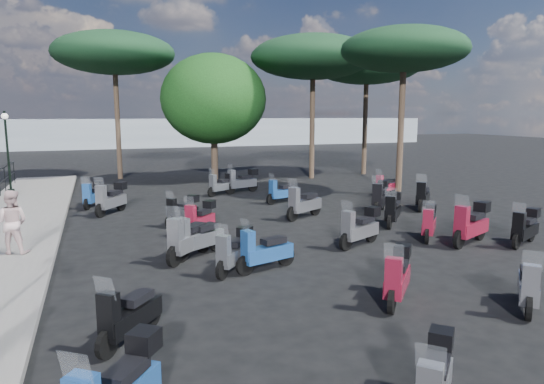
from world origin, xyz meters
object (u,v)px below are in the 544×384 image
object	(u,v)px
scooter_13	(397,277)
pine_0	(313,58)
scooter_7	(434,384)
scooter_4	(111,199)
scooter_5	(93,195)
scooter_10	(182,211)
broadleaf_tree	(213,99)
pedestrian_far	(12,222)
scooter_21	(429,223)
pine_3	(404,50)
scooter_14	(360,228)
scooter_16	(304,204)
scooter_20	(471,225)
scooter_26	(525,228)
scooter_29	(386,186)
scooter_17	(242,181)
scooter_8	(198,239)
scooter_22	(380,198)
scooter_2	(188,240)
scooter_27	(393,210)
scooter_19	(528,287)
scooter_11	(221,185)
scooter_9	(200,219)
lamp_post_2	(7,147)
scooter_15	(265,252)
scooter_1	(128,317)
scooter_3	(234,252)
pine_2	(114,54)

from	to	relation	value
scooter_13	pine_0	size ratio (longest dim) A/B	0.17
scooter_7	scooter_4	bearing A→B (deg)	-31.63
scooter_13	scooter_5	bearing A→B (deg)	-23.20
scooter_10	broadleaf_tree	size ratio (longest dim) A/B	0.19
pedestrian_far	scooter_4	xyz separation A→B (m)	(2.49, 4.99, -0.41)
scooter_21	pine_3	distance (m)	9.75
scooter_10	scooter_14	world-z (taller)	scooter_14
scooter_4	scooter_16	xyz separation A→B (m)	(6.25, -3.11, -0.03)
scooter_20	scooter_26	size ratio (longest dim) A/B	1.16
pedestrian_far	scooter_29	xyz separation A→B (m)	(14.10, 5.03, -0.53)
scooter_17	pedestrian_far	bearing A→B (deg)	115.68
pedestrian_far	scooter_8	distance (m)	4.61
scooter_13	scooter_22	xyz separation A→B (m)	(4.40, 7.54, 0.06)
scooter_13	scooter_26	world-z (taller)	scooter_13
scooter_2	scooter_26	world-z (taller)	scooter_2
scooter_27	pine_3	world-z (taller)	pine_3
pedestrian_far	scooter_29	size ratio (longest dim) A/B	1.09
scooter_7	scooter_19	xyz separation A→B (m)	(3.78, 2.10, -0.01)
scooter_19	scooter_22	distance (m)	9.00
scooter_7	scooter_17	world-z (taller)	scooter_17
scooter_10	scooter_11	xyz separation A→B (m)	(2.61, 5.22, 0.02)
scooter_13	scooter_9	bearing A→B (deg)	-26.96
lamp_post_2	scooter_15	bearing A→B (deg)	-72.50
scooter_21	scooter_15	bearing A→B (deg)	53.33
scooter_1	scooter_29	size ratio (longest dim) A/B	0.88
scooter_7	pine_0	size ratio (longest dim) A/B	0.15
pedestrian_far	scooter_3	xyz separation A→B (m)	(4.91, -2.86, -0.48)
scooter_8	pine_3	xyz separation A→B (m)	(10.35, 6.36, 5.81)
scooter_4	scooter_29	xyz separation A→B (m)	(11.62, 0.04, -0.12)
scooter_17	scooter_15	bearing A→B (deg)	148.15
scooter_3	scooter_22	world-z (taller)	scooter_22
pedestrian_far	scooter_8	bearing A→B (deg)	179.72
scooter_13	scooter_29	bearing A→B (deg)	-79.52
scooter_3	scooter_9	world-z (taller)	scooter_3
lamp_post_2	scooter_11	xyz separation A→B (m)	(8.74, -2.63, -1.72)
scooter_4	scooter_13	world-z (taller)	scooter_4
scooter_27	pine_0	distance (m)	13.29
lamp_post_2	scooter_20	distance (m)	18.66
scooter_17	broadleaf_tree	bearing A→B (deg)	-15.40
lamp_post_2	scooter_11	size ratio (longest dim) A/B	2.55
scooter_13	scooter_21	bearing A→B (deg)	-91.64
scooter_9	scooter_29	size ratio (longest dim) A/B	0.85
scooter_2	scooter_27	world-z (taller)	scooter_2
scooter_7	scooter_10	bearing A→B (deg)	-39.23
scooter_27	scooter_22	bearing A→B (deg)	-68.53
scooter_8	scooter_26	bearing A→B (deg)	-135.00
scooter_8	scooter_9	world-z (taller)	scooter_8
scooter_20	pine_2	bearing A→B (deg)	1.34
scooter_9	pine_0	xyz separation A→B (m)	(8.55, 10.56, 6.15)
pine_3	scooter_20	bearing A→B (deg)	-110.92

